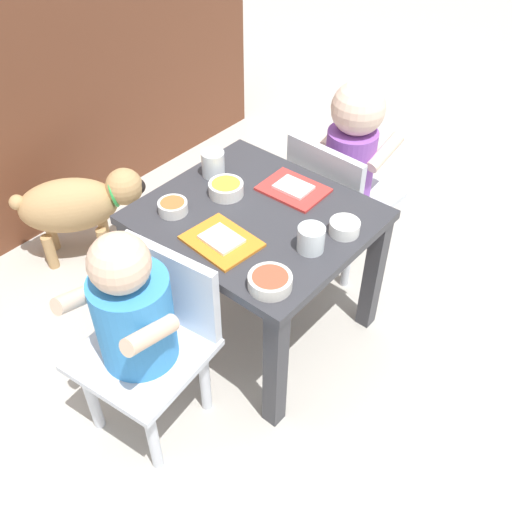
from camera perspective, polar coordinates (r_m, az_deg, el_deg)
The scene contains 14 objects.
ground_plane at distance 1.79m, azimuth -0.00°, elevation -6.57°, with size 7.00×7.00×0.00m, color #B2ADA3.
kitchen_cabinet_back at distance 2.22m, azimuth -22.09°, elevation 15.62°, with size 1.89×0.36×0.93m, color brown.
dining_table at distance 1.55m, azimuth -0.00°, elevation 1.97°, with size 0.51×0.56×0.42m.
seated_child_left at distance 1.32m, azimuth -11.58°, elevation -5.73°, with size 0.31×0.31×0.62m.
seated_child_right at distance 1.79m, azimuth 9.10°, elevation 9.59°, with size 0.29×0.29×0.63m.
dog at distance 1.99m, azimuth -17.11°, elevation 4.89°, with size 0.39×0.34×0.31m.
food_tray_left at distance 1.41m, azimuth -3.41°, elevation 1.51°, with size 0.15×0.18×0.02m.
food_tray_right at distance 1.59m, azimuth 3.70°, elevation 6.61°, with size 0.14×0.17×0.02m.
water_cup_left at distance 1.64m, azimuth -4.23°, elevation 8.91°, with size 0.06×0.06×0.07m.
water_cup_right at distance 1.38m, azimuth 5.42°, elevation 1.56°, with size 0.07×0.07×0.06m.
cereal_bowl_left_side at distance 1.51m, azimuth -8.19°, elevation 4.83°, with size 0.08×0.08×0.03m.
cereal_bowl_right_side at distance 1.56m, azimuth -2.97°, elevation 6.66°, with size 0.09×0.09×0.04m.
veggie_bowl_far at distance 1.45m, azimuth 8.71°, elevation 2.85°, with size 0.08×0.08×0.03m.
veggie_bowl_near at distance 1.29m, azimuth 1.39°, elevation -2.50°, with size 0.10×0.10×0.03m.
Camera 1 is at (-0.91, -0.77, 1.34)m, focal length 40.66 mm.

